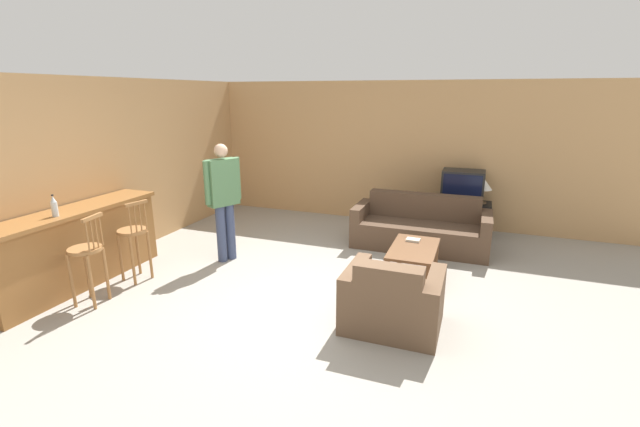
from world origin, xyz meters
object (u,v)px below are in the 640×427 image
at_px(bottle, 54,206).
at_px(table_lamp, 483,184).
at_px(tv, 463,186).
at_px(bar_chair_near, 87,257).
at_px(couch_far, 420,229).
at_px(book_on_table, 413,240).
at_px(armchair_near, 392,302).
at_px(tv_unit, 460,218).
at_px(coffee_table, 414,252).
at_px(bar_chair_mid, 134,238).
at_px(person_by_window, 224,196).

bearing_deg(bottle, table_lamp, 41.55).
bearing_deg(tv, bar_chair_near, -132.48).
relative_size(couch_far, book_on_table, 10.99).
xyz_separation_m(bar_chair_near, tv, (3.86, 4.22, 0.27)).
xyz_separation_m(armchair_near, tv_unit, (0.48, 3.53, -0.01)).
height_order(couch_far, bottle, bottle).
bearing_deg(tv_unit, coffee_table, -102.13).
distance_m(tv_unit, table_lamp, 0.69).
xyz_separation_m(book_on_table, table_lamp, (0.84, 1.94, 0.45)).
height_order(bar_chair_mid, tv, tv).
distance_m(bottle, person_by_window, 2.06).
height_order(bottle, table_lamp, bottle).
xyz_separation_m(couch_far, bottle, (-3.81, -3.22, 0.82)).
height_order(bar_chair_near, couch_far, bar_chair_near).
relative_size(tv_unit, person_by_window, 0.58).
xyz_separation_m(bar_chair_mid, book_on_table, (3.35, 1.57, -0.13)).
distance_m(bar_chair_mid, couch_far, 4.21).
relative_size(bar_chair_mid, person_by_window, 0.63).
relative_size(table_lamp, person_by_window, 0.26).
bearing_deg(bar_chair_near, armchair_near, 11.54).
relative_size(bottle, book_on_table, 1.38).
distance_m(bar_chair_near, armchair_near, 3.46).
bearing_deg(table_lamp, person_by_window, -144.29).
xyz_separation_m(tv_unit, book_on_table, (-0.52, -1.94, 0.16)).
height_order(bottle, book_on_table, bottle).
distance_m(coffee_table, bottle, 4.41).
height_order(tv_unit, person_by_window, person_by_window).
distance_m(bar_chair_mid, person_by_window, 1.31).
xyz_separation_m(tv_unit, table_lamp, (0.33, 0.00, 0.61)).
bearing_deg(coffee_table, book_on_table, 100.90).
relative_size(bar_chair_near, person_by_window, 0.63).
bearing_deg(armchair_near, bottle, -170.96).
xyz_separation_m(bar_chair_near, book_on_table, (3.35, 2.28, -0.13)).
bearing_deg(table_lamp, book_on_table, -113.54).
xyz_separation_m(tv, book_on_table, (-0.52, -1.93, -0.40)).
relative_size(armchair_near, tv_unit, 1.00).
bearing_deg(bottle, person_by_window, 53.78).
distance_m(tv_unit, person_by_window, 4.07).
bearing_deg(couch_far, bar_chair_mid, -142.16).
relative_size(couch_far, armchair_near, 2.12).
xyz_separation_m(bar_chair_near, coffee_table, (3.39, 2.03, -0.21)).
height_order(bar_chair_near, person_by_window, person_by_window).
xyz_separation_m(couch_far, tv, (0.55, 0.93, 0.55)).
xyz_separation_m(bottle, table_lamp, (4.68, 4.15, -0.21)).
height_order(bar_chair_mid, couch_far, bar_chair_mid).
distance_m(tv, table_lamp, 0.33).
distance_m(couch_far, tv_unit, 1.08).
bearing_deg(person_by_window, tv, 38.39).
distance_m(bar_chair_near, tv, 5.73).
relative_size(bar_chair_mid, bottle, 4.12).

